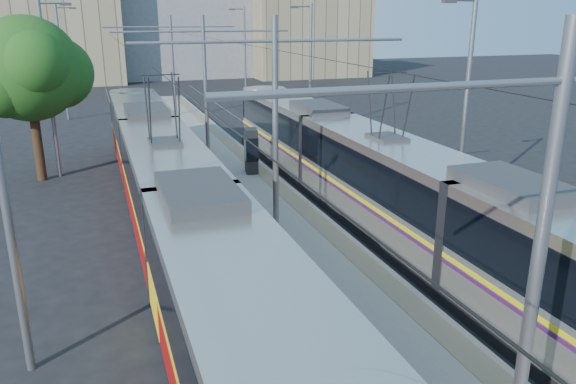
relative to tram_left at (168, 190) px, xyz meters
name	(u,v)px	position (x,y,z in m)	size (l,w,h in m)	color
ground	(385,353)	(3.60, -8.58, -1.71)	(160.00, 160.00, 0.00)	black
platform	(220,165)	(3.60, 8.42, -1.56)	(4.00, 50.00, 0.30)	gray
tactile_strip_left	(191,165)	(2.15, 8.42, -1.40)	(0.70, 50.00, 0.01)	gray
tactile_strip_right	(248,160)	(5.05, 8.42, -1.40)	(0.70, 50.00, 0.01)	gray
rails	(220,168)	(3.60, 8.42, -1.69)	(8.71, 70.00, 0.03)	gray
tram_left	(168,190)	(0.00, 0.00, 0.00)	(2.43, 30.10, 5.50)	black
tram_right	(385,180)	(7.20, -1.72, 0.15)	(2.43, 30.87, 5.50)	black
catenary	(231,83)	(3.60, 5.57, 2.82)	(9.20, 70.00, 7.00)	slate
street_lamps	(201,75)	(3.60, 12.42, 2.47)	(15.18, 38.22, 8.00)	slate
shelter	(251,150)	(4.58, 6.11, -0.33)	(0.70, 1.00, 2.06)	black
tree	(36,70)	(-4.35, 9.27, 3.26)	(5.05, 4.67, 7.34)	#382314
building_left	(44,24)	(-6.40, 51.42, 4.67)	(16.32, 12.24, 12.73)	gray
building_centre	(183,9)	(9.60, 55.42, 6.26)	(18.36, 14.28, 15.91)	gray
building_right	(305,33)	(23.60, 49.42, 3.46)	(14.28, 10.20, 10.32)	gray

